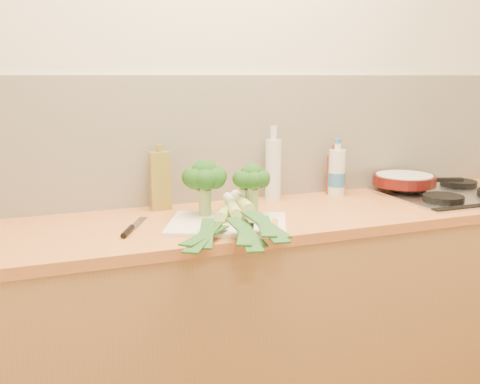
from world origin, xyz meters
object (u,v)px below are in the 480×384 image
object	(u,v)px
chefs_knife	(130,229)
skillet	(405,180)
chopping_board	(228,224)
gas_hob	(452,193)

from	to	relation	value
chefs_knife	skillet	bearing A→B (deg)	32.76
chefs_knife	skillet	size ratio (longest dim) A/B	0.64
chopping_board	chefs_knife	size ratio (longest dim) A/B	1.61
gas_hob	chopping_board	size ratio (longest dim) A/B	1.36
chopping_board	gas_hob	bearing A→B (deg)	29.40
chopping_board	chefs_knife	xyz separation A→B (m)	(-0.35, 0.05, 0.00)
chefs_knife	skillet	world-z (taller)	skillet
chopping_board	skillet	xyz separation A→B (m)	(0.96, 0.23, 0.06)
chefs_knife	gas_hob	bearing A→B (deg)	26.86
chopping_board	chefs_knife	distance (m)	0.35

